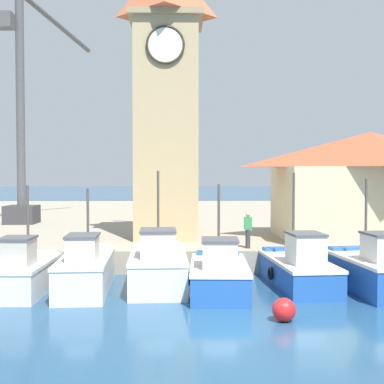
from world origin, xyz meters
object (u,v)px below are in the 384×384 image
at_px(fishing_boat_mid_left, 158,266).
at_px(warehouse_right, 370,184).
at_px(fishing_boat_left_outer, 24,273).
at_px(mooring_buoy, 284,310).
at_px(fishing_boat_mid_right, 299,268).
at_px(fishing_boat_right_inner, 373,271).
at_px(fishing_boat_left_inner, 86,270).
at_px(fishing_boat_center, 219,274).
at_px(dock_worker_near_tower, 248,229).
at_px(port_crane_near, 24,134).
at_px(clock_tower, 167,90).

relative_size(fishing_boat_mid_left, warehouse_right, 0.55).
xyz_separation_m(fishing_boat_mid_left, warehouse_right, (10.63, 6.92, 3.00)).
xyz_separation_m(fishing_boat_left_outer, mooring_buoy, (8.84, -3.92, -0.38)).
xyz_separation_m(fishing_boat_mid_right, warehouse_right, (5.20, 6.97, 3.09)).
bearing_deg(fishing_boat_right_inner, fishing_boat_left_outer, 179.72).
relative_size(fishing_boat_mid_left, fishing_boat_mid_right, 0.99).
bearing_deg(warehouse_right, fishing_boat_left_inner, -150.67).
distance_m(fishing_boat_left_outer, fishing_boat_right_inner, 12.88).
bearing_deg(fishing_boat_left_inner, fishing_boat_right_inner, -2.19).
bearing_deg(fishing_boat_center, fishing_boat_right_inner, 1.52).
height_order(fishing_boat_center, dock_worker_near_tower, fishing_boat_center).
relative_size(fishing_boat_mid_right, port_crane_near, 0.35).
relative_size(fishing_boat_left_outer, fishing_boat_mid_left, 0.82).
relative_size(mooring_buoy, dock_worker_near_tower, 0.44).
height_order(fishing_boat_center, fishing_boat_mid_right, fishing_boat_mid_right).
distance_m(port_crane_near, dock_worker_near_tower, 18.84).
bearing_deg(clock_tower, mooring_buoy, -72.17).
bearing_deg(fishing_boat_center, fishing_boat_left_inner, 173.57).
bearing_deg(warehouse_right, fishing_boat_center, -136.11).
height_order(fishing_boat_mid_right, warehouse_right, warehouse_right).
bearing_deg(fishing_boat_center, fishing_boat_mid_left, 153.81).
height_order(fishing_boat_left_inner, dock_worker_near_tower, fishing_boat_left_inner).
bearing_deg(warehouse_right, fishing_boat_mid_left, -146.95).
bearing_deg(fishing_boat_mid_left, clock_tower, 89.00).
height_order(fishing_boat_mid_left, mooring_buoy, fishing_boat_mid_left).
bearing_deg(fishing_boat_right_inner, fishing_boat_mid_right, 160.36).
bearing_deg(fishing_boat_right_inner, fishing_boat_left_inner, 177.81).
height_order(fishing_boat_left_inner, warehouse_right, warehouse_right).
bearing_deg(port_crane_near, fishing_boat_left_outer, -73.72).
distance_m(fishing_boat_left_outer, fishing_boat_center, 7.17).
height_order(clock_tower, dock_worker_near_tower, clock_tower).
bearing_deg(fishing_boat_left_inner, fishing_boat_mid_left, 11.82).
relative_size(fishing_boat_left_inner, fishing_boat_mid_right, 0.99).
bearing_deg(clock_tower, dock_worker_near_tower, -44.05).
distance_m(fishing_boat_left_outer, dock_worker_near_tower, 9.86).
bearing_deg(dock_worker_near_tower, fishing_boat_left_outer, -153.68).
bearing_deg(clock_tower, fishing_boat_left_outer, -122.15).
bearing_deg(fishing_boat_center, warehouse_right, 43.89).
height_order(fishing_boat_left_outer, port_crane_near, port_crane_near).
xyz_separation_m(fishing_boat_left_inner, clock_tower, (2.80, 7.64, 7.84)).
height_order(fishing_boat_left_inner, clock_tower, clock_tower).
relative_size(fishing_boat_mid_left, fishing_boat_center, 1.11).
bearing_deg(fishing_boat_left_inner, fishing_boat_mid_right, 3.58).
bearing_deg(fishing_boat_right_inner, fishing_boat_center, -178.48).
bearing_deg(fishing_boat_left_outer, fishing_boat_right_inner, -0.28).
bearing_deg(fishing_boat_mid_right, dock_worker_near_tower, 113.84).
height_order(fishing_boat_mid_right, port_crane_near, port_crane_near).
distance_m(fishing_boat_right_inner, warehouse_right, 8.84).
xyz_separation_m(fishing_boat_center, mooring_buoy, (1.68, -3.71, -0.36)).
bearing_deg(mooring_buoy, warehouse_right, 60.38).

